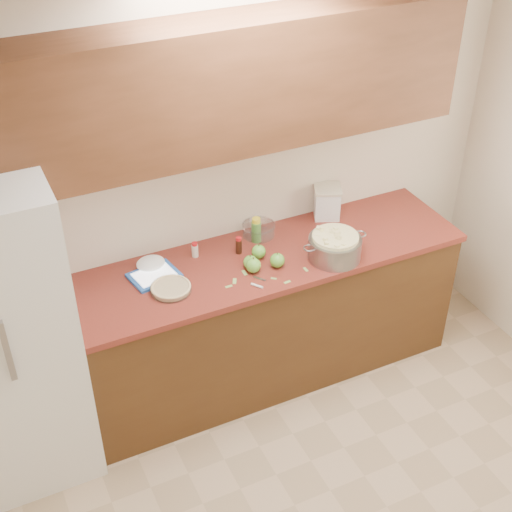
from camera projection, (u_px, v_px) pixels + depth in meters
name	position (u px, v px, depth m)	size (l,w,h in m)	color
room_shell	(406.00, 374.00, 2.89)	(3.60, 3.60, 3.60)	tan
counter_run	(252.00, 320.00, 4.46)	(2.64, 0.68, 0.92)	#472B14
upper_cabinets	(238.00, 84.00, 3.72)	(2.60, 0.34, 0.70)	brown
fridge	(3.00, 336.00, 3.68)	(0.70, 0.70, 1.80)	silver
pie	(171.00, 288.00, 3.95)	(0.23, 0.23, 0.04)	silver
colander	(335.00, 247.00, 4.18)	(0.42, 0.31, 0.16)	gray
flour_canister	(327.00, 202.00, 4.55)	(0.22, 0.22, 0.21)	white
tablet	(154.00, 276.00, 4.06)	(0.30, 0.25, 0.02)	#2357AC
paring_knife	(257.00, 285.00, 4.00)	(0.10, 0.13, 0.01)	gray
lemon_bottle	(256.00, 230.00, 4.32)	(0.06, 0.06, 0.16)	#4C8C38
cinnamon_shaker	(195.00, 250.00, 4.21)	(0.04, 0.04, 0.10)	beige
vanilla_bottle	(239.00, 245.00, 4.23)	(0.04, 0.04, 0.11)	black
mixing_bowl	(259.00, 229.00, 4.40)	(0.21, 0.21, 0.08)	silver
paper_towel	(151.00, 263.00, 4.12)	(0.17, 0.14, 0.07)	white
apple_left	(250.00, 262.00, 4.11)	(0.08, 0.08, 0.09)	#5EA934
apple_center	(259.00, 252.00, 4.20)	(0.08, 0.08, 0.10)	#5EA934
apple_front	(253.00, 265.00, 4.08)	(0.09, 0.09, 0.10)	#5EA934
apple_extra	(277.00, 260.00, 4.12)	(0.09, 0.09, 0.10)	#5EA934
peel_a	(229.00, 286.00, 3.99)	(0.04, 0.02, 0.00)	#8EB658
peel_b	(245.00, 273.00, 4.10)	(0.05, 0.02, 0.00)	#8EB658
peel_c	(274.00, 279.00, 4.05)	(0.03, 0.01, 0.00)	#8EB658
peel_d	(287.00, 282.00, 4.02)	(0.04, 0.02, 0.00)	#8EB658
peel_e	(306.00, 269.00, 4.12)	(0.04, 0.02, 0.00)	#8EB658
peel_f	(235.00, 281.00, 4.03)	(0.05, 0.02, 0.00)	#8EB658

